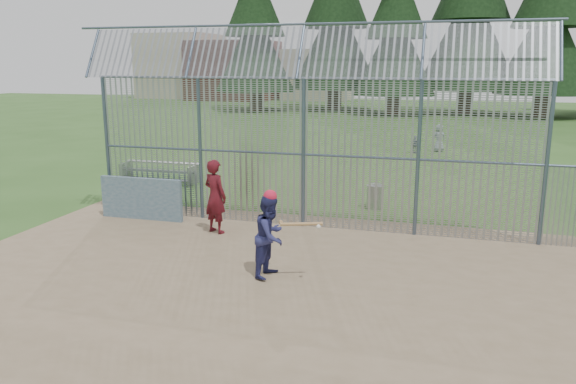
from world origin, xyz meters
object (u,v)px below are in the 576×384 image
(trash_can, at_px, (375,197))
(bleacher, at_px, (159,172))
(onlooker, at_px, (215,196))
(batter, at_px, (270,236))
(dugout_wall, at_px, (141,199))

(trash_can, height_order, bleacher, trash_can)
(onlooker, bearing_deg, batter, 155.53)
(dugout_wall, relative_size, trash_can, 3.05)
(dugout_wall, relative_size, batter, 1.45)
(dugout_wall, distance_m, trash_can, 6.97)
(batter, distance_m, bleacher, 10.55)
(batter, bearing_deg, dugout_wall, 66.63)
(dugout_wall, bearing_deg, trash_can, 26.03)
(trash_can, xyz_separation_m, bleacher, (-8.31, 1.71, 0.03))
(batter, relative_size, onlooker, 0.89)
(dugout_wall, height_order, onlooker, onlooker)
(bleacher, bearing_deg, trash_can, -11.64)
(onlooker, height_order, trash_can, onlooker)
(bleacher, bearing_deg, onlooker, -49.58)
(batter, xyz_separation_m, trash_can, (1.39, 6.24, -0.50))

